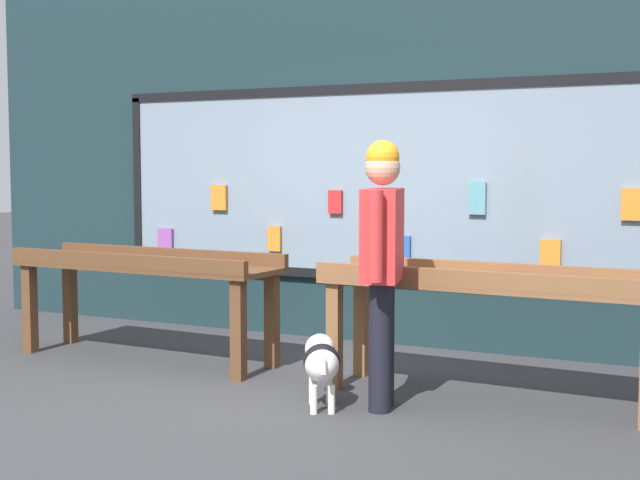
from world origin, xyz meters
The scene contains 6 objects.
ground_plane centered at (0.00, 0.00, 0.00)m, with size 40.00×40.00×0.00m, color #38383A.
shopfront_facade centered at (0.04, 2.39, 1.62)m, with size 8.44×0.29×3.29m.
display_table_left centered at (-1.37, 0.87, 0.69)m, with size 2.26×0.70×0.87m.
display_table_right centered at (1.38, 0.87, 0.69)m, with size 2.26×0.67×0.88m.
person_browsing centered at (0.83, 0.36, 0.99)m, with size 0.32×0.65×1.69m.
small_dog centered at (0.48, 0.22, 0.29)m, with size 0.40×0.55×0.43m.
Camera 1 is at (2.91, -4.76, 1.52)m, focal length 50.00 mm.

